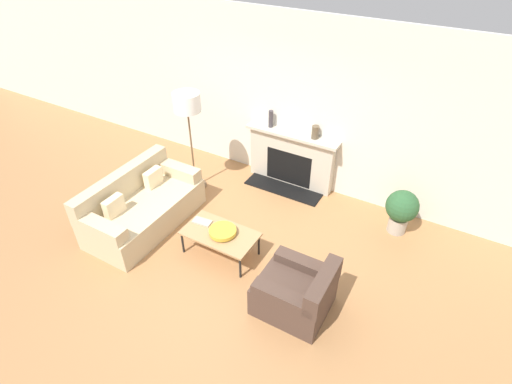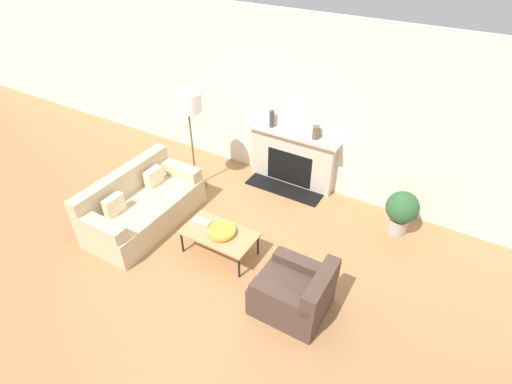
{
  "view_description": "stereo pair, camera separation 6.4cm",
  "coord_description": "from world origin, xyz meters",
  "px_view_note": "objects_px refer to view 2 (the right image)",
  "views": [
    {
      "loc": [
        2.48,
        -3.18,
        4.19
      ],
      "look_at": [
        -0.03,
        1.2,
        0.45
      ],
      "focal_mm": 28.0,
      "sensor_mm": 36.0,
      "label": 1
    },
    {
      "loc": [
        2.53,
        -3.15,
        4.19
      ],
      "look_at": [
        -0.03,
        1.2,
        0.45
      ],
      "focal_mm": 28.0,
      "sensor_mm": 36.0,
      "label": 2
    }
  ],
  "objects_px": {
    "couch": "(142,206)",
    "mantel_vase_center_left": "(316,133)",
    "coffee_table": "(219,234)",
    "book": "(202,221)",
    "fireplace": "(292,159)",
    "armchair_near": "(295,293)",
    "bowl": "(222,231)",
    "mantel_vase_left": "(272,119)",
    "floor_lamp": "(188,109)",
    "potted_plant": "(402,210)"
  },
  "relations": [
    {
      "from": "mantel_vase_left",
      "to": "couch",
      "type": "bearing_deg",
      "value": -116.54
    },
    {
      "from": "bowl",
      "to": "book",
      "type": "height_order",
      "value": "bowl"
    },
    {
      "from": "bowl",
      "to": "floor_lamp",
      "type": "relative_size",
      "value": 0.22
    },
    {
      "from": "floor_lamp",
      "to": "potted_plant",
      "type": "bearing_deg",
      "value": 9.53
    },
    {
      "from": "floor_lamp",
      "to": "book",
      "type": "bearing_deg",
      "value": -48.45
    },
    {
      "from": "armchair_near",
      "to": "potted_plant",
      "type": "bearing_deg",
      "value": 160.61
    },
    {
      "from": "coffee_table",
      "to": "mantel_vase_center_left",
      "type": "xyz_separation_m",
      "value": [
        0.47,
        2.15,
        0.75
      ]
    },
    {
      "from": "couch",
      "to": "book",
      "type": "height_order",
      "value": "couch"
    },
    {
      "from": "fireplace",
      "to": "mantel_vase_left",
      "type": "bearing_deg",
      "value": 177.9
    },
    {
      "from": "couch",
      "to": "coffee_table",
      "type": "height_order",
      "value": "couch"
    },
    {
      "from": "coffee_table",
      "to": "bowl",
      "type": "relative_size",
      "value": 2.73
    },
    {
      "from": "armchair_near",
      "to": "potted_plant",
      "type": "xyz_separation_m",
      "value": [
        0.74,
        2.1,
        0.14
      ]
    },
    {
      "from": "coffee_table",
      "to": "bowl",
      "type": "xyz_separation_m",
      "value": [
        0.05,
        0.0,
        0.08
      ]
    },
    {
      "from": "fireplace",
      "to": "coffee_table",
      "type": "distance_m",
      "value": 2.14
    },
    {
      "from": "mantel_vase_left",
      "to": "potted_plant",
      "type": "relative_size",
      "value": 0.41
    },
    {
      "from": "mantel_vase_left",
      "to": "coffee_table",
      "type": "bearing_deg",
      "value": -80.7
    },
    {
      "from": "armchair_near",
      "to": "mantel_vase_left",
      "type": "bearing_deg",
      "value": -145.52
    },
    {
      "from": "floor_lamp",
      "to": "armchair_near",
      "type": "bearing_deg",
      "value": -29.4
    },
    {
      "from": "potted_plant",
      "to": "mantel_vase_center_left",
      "type": "bearing_deg",
      "value": 166.57
    },
    {
      "from": "mantel_vase_left",
      "to": "potted_plant",
      "type": "xyz_separation_m",
      "value": [
        2.45,
        -0.39,
        -0.72
      ]
    },
    {
      "from": "potted_plant",
      "to": "bowl",
      "type": "bearing_deg",
      "value": -139.35
    },
    {
      "from": "armchair_near",
      "to": "bowl",
      "type": "bearing_deg",
      "value": -104.63
    },
    {
      "from": "bowl",
      "to": "book",
      "type": "relative_size",
      "value": 1.34
    },
    {
      "from": "fireplace",
      "to": "floor_lamp",
      "type": "relative_size",
      "value": 0.95
    },
    {
      "from": "book",
      "to": "mantel_vase_center_left",
      "type": "bearing_deg",
      "value": 62.59
    },
    {
      "from": "book",
      "to": "potted_plant",
      "type": "bearing_deg",
      "value": 28.81
    },
    {
      "from": "mantel_vase_left",
      "to": "bowl",
      "type": "bearing_deg",
      "value": -79.45
    },
    {
      "from": "couch",
      "to": "potted_plant",
      "type": "relative_size",
      "value": 2.58
    },
    {
      "from": "mantel_vase_left",
      "to": "mantel_vase_center_left",
      "type": "distance_m",
      "value": 0.82
    },
    {
      "from": "couch",
      "to": "potted_plant",
      "type": "height_order",
      "value": "couch"
    },
    {
      "from": "fireplace",
      "to": "book",
      "type": "distance_m",
      "value": 2.12
    },
    {
      "from": "fireplace",
      "to": "mantel_vase_center_left",
      "type": "relative_size",
      "value": 7.53
    },
    {
      "from": "couch",
      "to": "mantel_vase_center_left",
      "type": "distance_m",
      "value": 3.01
    },
    {
      "from": "armchair_near",
      "to": "book",
      "type": "distance_m",
      "value": 1.75
    },
    {
      "from": "couch",
      "to": "bowl",
      "type": "bearing_deg",
      "value": -88.42
    },
    {
      "from": "armchair_near",
      "to": "bowl",
      "type": "xyz_separation_m",
      "value": [
        -1.31,
        0.34,
        0.15
      ]
    },
    {
      "from": "coffee_table",
      "to": "book",
      "type": "bearing_deg",
      "value": 170.12
    },
    {
      "from": "fireplace",
      "to": "bowl",
      "type": "distance_m",
      "value": 2.13
    },
    {
      "from": "fireplace",
      "to": "potted_plant",
      "type": "height_order",
      "value": "fireplace"
    },
    {
      "from": "bowl",
      "to": "mantel_vase_left",
      "type": "height_order",
      "value": "mantel_vase_left"
    },
    {
      "from": "book",
      "to": "mantel_vase_left",
      "type": "distance_m",
      "value": 2.22
    },
    {
      "from": "couch",
      "to": "mantel_vase_center_left",
      "type": "height_order",
      "value": "mantel_vase_center_left"
    },
    {
      "from": "floor_lamp",
      "to": "potted_plant",
      "type": "height_order",
      "value": "floor_lamp"
    },
    {
      "from": "bowl",
      "to": "mantel_vase_center_left",
      "type": "bearing_deg",
      "value": 78.9
    },
    {
      "from": "armchair_near",
      "to": "mantel_vase_center_left",
      "type": "bearing_deg",
      "value": -160.37
    },
    {
      "from": "couch",
      "to": "book",
      "type": "distance_m",
      "value": 1.1
    },
    {
      "from": "book",
      "to": "floor_lamp",
      "type": "height_order",
      "value": "floor_lamp"
    },
    {
      "from": "couch",
      "to": "mantel_vase_center_left",
      "type": "relative_size",
      "value": 8.52
    },
    {
      "from": "book",
      "to": "mantel_vase_left",
      "type": "relative_size",
      "value": 0.97
    },
    {
      "from": "floor_lamp",
      "to": "potted_plant",
      "type": "relative_size",
      "value": 2.41
    }
  ]
}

